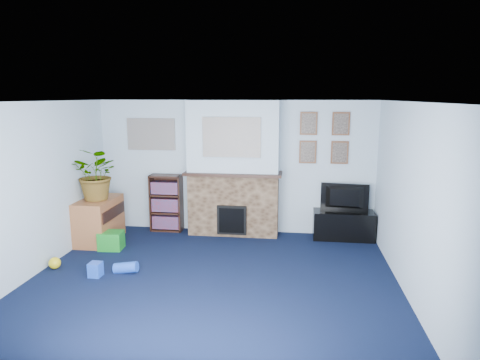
# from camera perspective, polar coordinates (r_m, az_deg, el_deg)

# --- Properties ---
(floor) EXTENTS (5.00, 4.50, 0.01)m
(floor) POSITION_cam_1_polar(r_m,az_deg,el_deg) (5.98, -3.74, -13.27)
(floor) COLOR black
(floor) RESTS_ON ground
(ceiling) EXTENTS (5.00, 4.50, 0.01)m
(ceiling) POSITION_cam_1_polar(r_m,az_deg,el_deg) (5.45, -4.06, 10.39)
(ceiling) COLOR white
(ceiling) RESTS_ON wall_back
(wall_back) EXTENTS (5.00, 0.04, 2.40)m
(wall_back) POSITION_cam_1_polar(r_m,az_deg,el_deg) (7.77, -0.68, 1.74)
(wall_back) COLOR silver
(wall_back) RESTS_ON ground
(wall_front) EXTENTS (5.00, 0.04, 2.40)m
(wall_front) POSITION_cam_1_polar(r_m,az_deg,el_deg) (3.51, -11.15, -10.27)
(wall_front) COLOR silver
(wall_front) RESTS_ON ground
(wall_left) EXTENTS (0.04, 4.50, 2.40)m
(wall_left) POSITION_cam_1_polar(r_m,az_deg,el_deg) (6.55, -25.89, -1.16)
(wall_left) COLOR silver
(wall_left) RESTS_ON ground
(wall_right) EXTENTS (0.04, 4.50, 2.40)m
(wall_right) POSITION_cam_1_polar(r_m,az_deg,el_deg) (5.67, 21.76, -2.59)
(wall_right) COLOR silver
(wall_right) RESTS_ON ground
(chimney_breast) EXTENTS (1.72, 0.50, 2.40)m
(chimney_breast) POSITION_cam_1_polar(r_m,az_deg,el_deg) (7.57, -0.89, 1.37)
(chimney_breast) COLOR brown
(chimney_breast) RESTS_ON ground
(collage_main) EXTENTS (1.00, 0.03, 0.68)m
(collage_main) POSITION_cam_1_polar(r_m,az_deg,el_deg) (7.29, -1.15, 5.71)
(collage_main) COLOR gray
(collage_main) RESTS_ON chimney_breast
(collage_left) EXTENTS (0.90, 0.03, 0.58)m
(collage_left) POSITION_cam_1_polar(r_m,az_deg,el_deg) (8.05, -11.76, 5.99)
(collage_left) COLOR gray
(collage_left) RESTS_ON wall_back
(portrait_tl) EXTENTS (0.30, 0.03, 0.40)m
(portrait_tl) POSITION_cam_1_polar(r_m,az_deg,el_deg) (7.59, 9.14, 7.46)
(portrait_tl) COLOR brown
(portrait_tl) RESTS_ON wall_back
(portrait_tr) EXTENTS (0.30, 0.03, 0.40)m
(portrait_tr) POSITION_cam_1_polar(r_m,az_deg,el_deg) (7.62, 13.30, 7.32)
(portrait_tr) COLOR brown
(portrait_tr) RESTS_ON wall_back
(portrait_bl) EXTENTS (0.30, 0.03, 0.40)m
(portrait_bl) POSITION_cam_1_polar(r_m,az_deg,el_deg) (7.64, 9.02, 3.71)
(portrait_bl) COLOR brown
(portrait_bl) RESTS_ON wall_back
(portrait_br) EXTENTS (0.30, 0.03, 0.40)m
(portrait_br) POSITION_cam_1_polar(r_m,az_deg,el_deg) (7.67, 13.14, 3.59)
(portrait_br) COLOR brown
(portrait_br) RESTS_ON wall_back
(tv_stand) EXTENTS (1.04, 0.44, 0.49)m
(tv_stand) POSITION_cam_1_polar(r_m,az_deg,el_deg) (7.75, 13.61, -6.00)
(tv_stand) COLOR black
(tv_stand) RESTS_ON ground
(television) EXTENTS (0.83, 0.20, 0.47)m
(television) POSITION_cam_1_polar(r_m,az_deg,el_deg) (7.64, 13.76, -2.33)
(television) COLOR black
(television) RESTS_ON tv_stand
(bookshelf) EXTENTS (0.58, 0.28, 1.05)m
(bookshelf) POSITION_cam_1_polar(r_m,az_deg,el_deg) (8.05, -9.77, -3.18)
(bookshelf) COLOR black
(bookshelf) RESTS_ON ground
(sideboard) EXTENTS (0.53, 0.96, 0.75)m
(sideboard) POSITION_cam_1_polar(r_m,az_deg,el_deg) (7.77, -18.28, -5.26)
(sideboard) COLOR #9D5A32
(sideboard) RESTS_ON ground
(potted_plant) EXTENTS (0.89, 0.81, 0.88)m
(potted_plant) POSITION_cam_1_polar(r_m,az_deg,el_deg) (7.52, -18.48, 0.76)
(potted_plant) COLOR #26661E
(potted_plant) RESTS_ON sideboard
(mantel_clock) EXTENTS (0.11, 0.07, 0.15)m
(mantel_clock) POSITION_cam_1_polar(r_m,az_deg,el_deg) (7.54, -1.62, 1.60)
(mantel_clock) COLOR gold
(mantel_clock) RESTS_ON chimney_breast
(mantel_candle) EXTENTS (0.05, 0.05, 0.16)m
(mantel_candle) POSITION_cam_1_polar(r_m,az_deg,el_deg) (7.49, 1.22, 1.61)
(mantel_candle) COLOR #B2BFC6
(mantel_candle) RESTS_ON chimney_breast
(mantel_teddy) EXTENTS (0.13, 0.13, 0.13)m
(mantel_teddy) POSITION_cam_1_polar(r_m,az_deg,el_deg) (7.63, -5.34, 1.63)
(mantel_teddy) COLOR slate
(mantel_teddy) RESTS_ON chimney_breast
(mantel_can) EXTENTS (0.06, 0.06, 0.12)m
(mantel_can) POSITION_cam_1_polar(r_m,az_deg,el_deg) (7.45, 4.85, 1.38)
(mantel_can) COLOR blue
(mantel_can) RESTS_ON chimney_breast
(green_crate) EXTENTS (0.39, 0.32, 0.30)m
(green_crate) POSITION_cam_1_polar(r_m,az_deg,el_deg) (7.37, -16.79, -7.78)
(green_crate) COLOR #198C26
(green_crate) RESTS_ON ground
(toy_ball) EXTENTS (0.17, 0.17, 0.17)m
(toy_ball) POSITION_cam_1_polar(r_m,az_deg,el_deg) (6.87, -23.48, -10.08)
(toy_ball) COLOR yellow
(toy_ball) RESTS_ON ground
(toy_block) EXTENTS (0.17, 0.17, 0.20)m
(toy_block) POSITION_cam_1_polar(r_m,az_deg,el_deg) (6.38, -18.72, -11.16)
(toy_block) COLOR blue
(toy_block) RESTS_ON ground
(toy_tube) EXTENTS (0.35, 0.16, 0.20)m
(toy_tube) POSITION_cam_1_polar(r_m,az_deg,el_deg) (6.41, -14.97, -11.23)
(toy_tube) COLOR blue
(toy_tube) RESTS_ON ground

